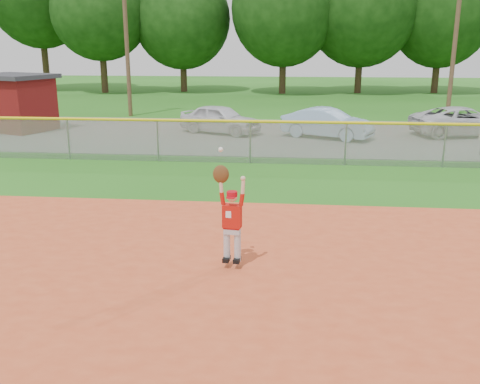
% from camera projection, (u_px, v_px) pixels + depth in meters
% --- Properties ---
extents(ground, '(120.00, 120.00, 0.00)m').
position_uv_depth(ground, '(205.00, 285.00, 9.51)').
color(ground, '#236316').
rests_on(ground, ground).
extents(parking_strip, '(44.00, 10.00, 0.03)m').
position_uv_depth(parking_strip, '(260.00, 135.00, 24.83)').
color(parking_strip, '#65635E').
rests_on(parking_strip, ground).
extents(car_white_a, '(4.21, 3.03, 1.33)m').
position_uv_depth(car_white_a, '(220.00, 119.00, 25.06)').
color(car_white_a, silver).
rests_on(car_white_a, parking_strip).
extents(car_blue, '(4.22, 2.94, 1.32)m').
position_uv_depth(car_blue, '(327.00, 123.00, 23.80)').
color(car_blue, '#8FB2D6').
rests_on(car_blue, parking_strip).
extents(car_white_b, '(5.07, 3.12, 1.31)m').
position_uv_depth(car_white_b, '(464.00, 121.00, 24.39)').
color(car_white_b, silver).
rests_on(car_white_b, parking_strip).
extents(utility_shed, '(4.36, 3.89, 2.71)m').
position_uv_depth(utility_shed, '(15.00, 102.00, 25.75)').
color(utility_shed, '#560D0C').
rests_on(utility_shed, ground).
extents(outfield_fence, '(40.06, 0.10, 1.55)m').
position_uv_depth(outfield_fence, '(250.00, 139.00, 18.85)').
color(outfield_fence, gray).
rests_on(outfield_fence, ground).
extents(power_lines, '(19.40, 0.24, 9.00)m').
position_uv_depth(power_lines, '(286.00, 33.00, 29.23)').
color(power_lines, '#4C3823').
rests_on(power_lines, ground).
extents(tree_line, '(62.37, 13.00, 14.43)m').
position_uv_depth(tree_line, '(290.00, 0.00, 43.69)').
color(tree_line, '#422D1C').
rests_on(tree_line, ground).
extents(ballplayer, '(0.62, 0.28, 2.19)m').
position_uv_depth(ballplayer, '(230.00, 215.00, 9.92)').
color(ballplayer, silver).
rests_on(ballplayer, ground).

